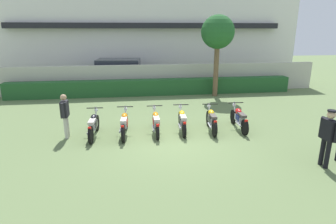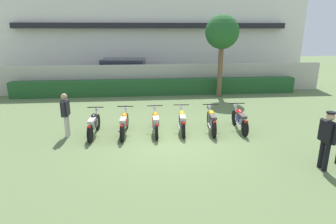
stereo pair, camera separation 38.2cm
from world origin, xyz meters
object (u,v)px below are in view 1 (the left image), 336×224
motorcycle_in_row_2 (156,122)px  motorcycle_in_row_3 (182,120)px  tree_near_inspector (218,33)px  motorcycle_in_row_0 (94,125)px  motorcycle_in_row_1 (124,123)px  officer_0 (328,134)px  parked_car (121,74)px  motorcycle_in_row_5 (239,118)px  inspector_person (65,113)px  motorcycle_in_row_4 (212,120)px

motorcycle_in_row_2 → motorcycle_in_row_3: bearing=-87.6°
tree_near_inspector → motorcycle_in_row_0: (-6.24, -5.67, -3.07)m
motorcycle_in_row_1 → motorcycle_in_row_3: size_ratio=1.06×
motorcycle_in_row_1 → officer_0: size_ratio=1.17×
officer_0 → parked_car: bearing=-64.8°
tree_near_inspector → motorcycle_in_row_5: size_ratio=2.39×
motorcycle_in_row_1 → inspector_person: (-2.04, 0.06, 0.48)m
parked_car → inspector_person: (-1.78, -8.64, -0.01)m
motorcycle_in_row_2 → motorcycle_in_row_5: bearing=-89.7°
tree_near_inspector → motorcycle_in_row_5: tree_near_inspector is taller
parked_car → motorcycle_in_row_3: (2.41, -8.60, -0.50)m
motorcycle_in_row_2 → inspector_person: inspector_person is taller
motorcycle_in_row_0 → motorcycle_in_row_2: size_ratio=1.00×
motorcycle_in_row_0 → motorcycle_in_row_3: 3.24m
motorcycle_in_row_1 → motorcycle_in_row_0: bearing=93.8°
tree_near_inspector → motorcycle_in_row_4: bearing=-108.3°
motorcycle_in_row_3 → inspector_person: (-4.19, -0.04, 0.49)m
motorcycle_in_row_1 → inspector_person: size_ratio=1.22×
parked_car → tree_near_inspector: bearing=-22.1°
motorcycle_in_row_4 → motorcycle_in_row_0: bearing=95.4°
motorcycle_in_row_1 → motorcycle_in_row_3: 2.15m
motorcycle_in_row_0 → motorcycle_in_row_2: motorcycle_in_row_0 is taller
tree_near_inspector → motorcycle_in_row_4: 6.72m
tree_near_inspector → motorcycle_in_row_1: bearing=-132.2°
motorcycle_in_row_3 → motorcycle_in_row_4: 1.11m
motorcycle_in_row_5 → inspector_person: size_ratio=1.19×
tree_near_inspector → motorcycle_in_row_3: (-2.99, -5.57, -3.08)m
motorcycle_in_row_2 → motorcycle_in_row_4: (2.11, -0.08, 0.02)m
parked_car → officer_0: (5.85, -11.94, 0.04)m
motorcycle_in_row_1 → motorcycle_in_row_5: motorcycle_in_row_1 is taller
parked_car → motorcycle_in_row_1: 8.72m
tree_near_inspector → officer_0: size_ratio=2.72×
motorcycle_in_row_4 → inspector_person: bearing=94.8°
parked_car → officer_0: 13.29m
motorcycle_in_row_3 → motorcycle_in_row_4: motorcycle_in_row_4 is taller
motorcycle_in_row_4 → parked_car: bearing=27.6°
parked_car → motorcycle_in_row_4: (3.52, -8.71, -0.48)m
motorcycle_in_row_0 → motorcycle_in_row_4: size_ratio=1.04×
parked_car → motorcycle_in_row_3: bearing=-67.2°
motorcycle_in_row_1 → motorcycle_in_row_2: bearing=-82.4°
tree_near_inspector → motorcycle_in_row_2: (-3.99, -5.60, -3.08)m
officer_0 → tree_near_inspector: bearing=-88.0°
parked_car → motorcycle_in_row_2: 8.76m
parked_car → motorcycle_in_row_0: parked_car is taller
inspector_person → motorcycle_in_row_1: bearing=-1.7°
motorcycle_in_row_1 → motorcycle_in_row_4: motorcycle_in_row_4 is taller
motorcycle_in_row_1 → officer_0: 6.47m
motorcycle_in_row_1 → motorcycle_in_row_5: 4.37m
motorcycle_in_row_0 → inspector_person: size_ratio=1.20×
tree_near_inspector → motorcycle_in_row_1: 8.25m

